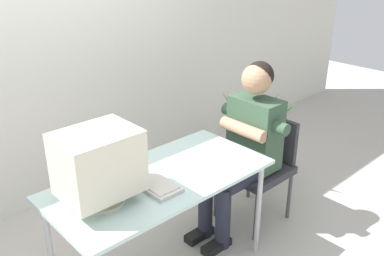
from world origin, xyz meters
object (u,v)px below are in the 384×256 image
(crt_monitor, at_px, (99,163))
(person_seated, at_px, (246,141))
(office_chair, at_px, (260,162))
(desk, at_px, (161,186))
(potted_plant, at_px, (254,144))
(keyboard, at_px, (151,182))

(crt_monitor, relative_size, person_seated, 0.33)
(person_seated, bearing_deg, office_chair, 0.00)
(office_chair, distance_m, person_seated, 0.30)
(desk, height_order, potted_plant, potted_plant)
(person_seated, distance_m, potted_plant, 0.80)
(office_chair, bearing_deg, crt_monitor, -179.91)
(office_chair, relative_size, person_seated, 0.63)
(desk, xyz_separation_m, keyboard, (-0.09, -0.02, 0.08))
(desk, height_order, person_seated, person_seated)
(crt_monitor, relative_size, office_chair, 0.52)
(desk, relative_size, potted_plant, 1.56)
(keyboard, bearing_deg, person_seated, 2.18)
(desk, bearing_deg, crt_monitor, 178.97)
(desk, distance_m, potted_plant, 1.49)
(keyboard, bearing_deg, potted_plant, 15.88)
(desk, distance_m, keyboard, 0.12)
(crt_monitor, relative_size, potted_plant, 0.48)
(desk, height_order, keyboard, keyboard)
(crt_monitor, bearing_deg, keyboard, -5.85)
(office_chair, xyz_separation_m, person_seated, (-0.19, -0.00, 0.24))
(office_chair, relative_size, potted_plant, 0.93)
(desk, xyz_separation_m, person_seated, (0.81, 0.01, 0.04))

